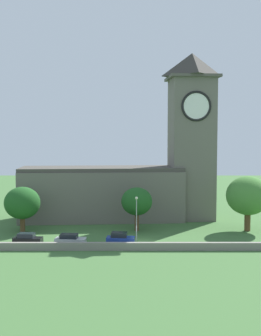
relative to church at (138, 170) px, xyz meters
The scene contains 10 objects.
ground_plane 10.61m from the church, 88.88° to the right, with size 200.00×200.00×0.00m, color #3D6633.
church is the anchor object (origin of this frame).
quay_barrier 25.98m from the church, 89.80° to the right, with size 55.41×0.70×1.13m, color gray.
car_black 28.50m from the church, 128.87° to the right, with size 4.41×2.41×1.78m.
car_silver 25.46m from the church, 116.30° to the right, with size 4.68×2.56×1.70m.
car_blue 23.19m from the church, 98.25° to the right, with size 4.33×2.54×1.93m.
streetlamp_west_mid 19.34m from the church, 91.90° to the right, with size 0.44×0.44×6.95m.
tree_by_tower 21.96m from the church, 31.08° to the right, with size 7.42×7.42×9.46m.
tree_riverside_west 23.64m from the church, 149.75° to the right, with size 6.11×6.11×7.67m.
tree_churchyard 12.03m from the church, 92.42° to the right, with size 5.32×5.32×7.50m.
Camera 1 is at (-1.63, -68.60, 16.42)m, focal length 48.33 mm.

